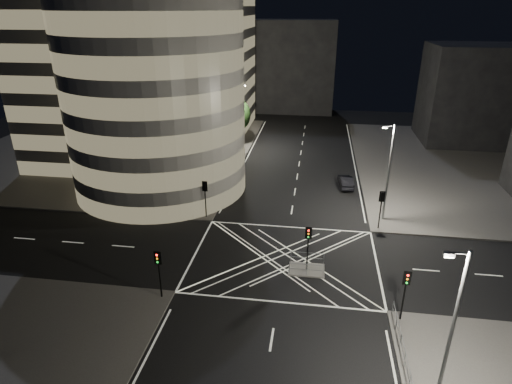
% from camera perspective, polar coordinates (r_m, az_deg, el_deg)
% --- Properties ---
extents(ground, '(120.00, 120.00, 0.00)m').
position_cam_1_polar(ground, '(38.20, 3.79, -8.91)').
color(ground, black).
rests_on(ground, ground).
extents(sidewalk_far_left, '(42.00, 42.00, 0.15)m').
position_cam_1_polar(sidewalk_far_left, '(69.92, -18.69, 5.36)').
color(sidewalk_far_left, '#4E4B49').
rests_on(sidewalk_far_left, ground).
extents(central_island, '(3.00, 2.00, 0.15)m').
position_cam_1_polar(central_island, '(36.84, 6.75, -10.26)').
color(central_island, slate).
rests_on(central_island, ground).
extents(office_tower_curved, '(30.00, 29.00, 27.20)m').
position_cam_1_polar(office_tower_curved, '(56.36, -16.32, 14.70)').
color(office_tower_curved, gray).
rests_on(office_tower_curved, sidewalk_far_left).
extents(office_block_rear, '(24.00, 16.00, 22.00)m').
position_cam_1_polar(office_block_rear, '(78.55, -10.10, 16.44)').
color(office_block_rear, gray).
rests_on(office_block_rear, sidewalk_far_left).
extents(building_right_far, '(14.00, 12.00, 15.00)m').
position_cam_1_polar(building_right_far, '(77.07, 26.76, 11.56)').
color(building_right_far, black).
rests_on(building_right_far, sidewalk_far_right).
extents(building_far_end, '(18.00, 8.00, 18.00)m').
position_cam_1_polar(building_far_end, '(91.09, 4.54, 16.30)').
color(building_far_end, black).
rests_on(building_far_end, ground).
extents(tree_a, '(4.27, 4.27, 6.45)m').
position_cam_1_polar(tree_a, '(46.07, -8.24, 2.55)').
color(tree_a, black).
rests_on(tree_a, sidewalk_far_left).
extents(tree_b, '(4.11, 4.11, 6.48)m').
position_cam_1_polar(tree_b, '(51.46, -6.42, 5.06)').
color(tree_b, black).
rests_on(tree_b, sidewalk_far_left).
extents(tree_c, '(4.32, 4.32, 6.66)m').
position_cam_1_polar(tree_c, '(56.99, -4.93, 7.03)').
color(tree_c, black).
rests_on(tree_c, sidewalk_far_left).
extents(tree_d, '(4.83, 4.83, 7.63)m').
position_cam_1_polar(tree_d, '(62.45, -3.72, 9.19)').
color(tree_d, black).
rests_on(tree_d, sidewalk_far_left).
extents(tree_e, '(4.57, 4.57, 7.25)m').
position_cam_1_polar(tree_e, '(68.22, -2.67, 10.25)').
color(tree_e, black).
rests_on(tree_e, sidewalk_far_left).
extents(traffic_signal_fl, '(0.55, 0.22, 4.00)m').
position_cam_1_polar(traffic_signal_fl, '(44.13, -6.81, -0.06)').
color(traffic_signal_fl, black).
rests_on(traffic_signal_fl, sidewalk_far_left).
extents(traffic_signal_nl, '(0.55, 0.22, 4.00)m').
position_cam_1_polar(traffic_signal_nl, '(32.75, -12.87, -9.56)').
color(traffic_signal_nl, black).
rests_on(traffic_signal_nl, sidewalk_near_left).
extents(traffic_signal_fr, '(0.55, 0.22, 4.00)m').
position_cam_1_polar(traffic_signal_fr, '(43.26, 16.37, -1.41)').
color(traffic_signal_fr, black).
rests_on(traffic_signal_fr, sidewalk_far_right).
extents(traffic_signal_nr, '(0.55, 0.22, 4.00)m').
position_cam_1_polar(traffic_signal_nr, '(31.57, 19.32, -11.80)').
color(traffic_signal_nr, black).
rests_on(traffic_signal_nr, sidewalk_near_right).
extents(traffic_signal_island, '(0.55, 0.22, 4.00)m').
position_cam_1_polar(traffic_signal_island, '(35.35, 6.96, -6.43)').
color(traffic_signal_island, black).
rests_on(traffic_signal_island, central_island).
extents(street_lamp_left_near, '(1.25, 0.25, 10.00)m').
position_cam_1_polar(street_lamp_left_near, '(48.04, -6.13, 5.33)').
color(street_lamp_left_near, slate).
rests_on(street_lamp_left_near, sidewalk_far_left).
extents(street_lamp_left_far, '(1.25, 0.25, 10.00)m').
position_cam_1_polar(street_lamp_left_far, '(64.97, -2.25, 10.28)').
color(street_lamp_left_far, slate).
rests_on(street_lamp_left_far, sidewalk_far_left).
extents(street_lamp_right_far, '(1.25, 0.25, 10.00)m').
position_cam_1_polar(street_lamp_right_far, '(44.39, 17.23, 2.81)').
color(street_lamp_right_far, slate).
rests_on(street_lamp_right_far, sidewalk_far_right).
extents(street_lamp_right_near, '(1.25, 0.25, 10.00)m').
position_cam_1_polar(street_lamp_right_near, '(24.63, 24.53, -16.37)').
color(street_lamp_right_near, slate).
rests_on(street_lamp_right_near, sidewalk_near_right).
extents(railing_near_right, '(0.06, 11.70, 1.10)m').
position_cam_1_polar(railing_near_right, '(28.82, 19.52, -21.54)').
color(railing_near_right, slate).
rests_on(railing_near_right, sidewalk_near_right).
extents(railing_island_south, '(2.80, 0.06, 1.10)m').
position_cam_1_polar(railing_island_south, '(35.75, 6.74, -10.23)').
color(railing_island_south, slate).
rests_on(railing_island_south, central_island).
extents(railing_island_north, '(2.80, 0.06, 1.10)m').
position_cam_1_polar(railing_island_north, '(37.26, 6.84, -8.69)').
color(railing_island_north, slate).
rests_on(railing_island_north, central_island).
extents(sedan, '(1.91, 4.36, 1.39)m').
position_cam_1_polar(sedan, '(53.55, 11.85, 1.38)').
color(sedan, black).
rests_on(sedan, ground).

